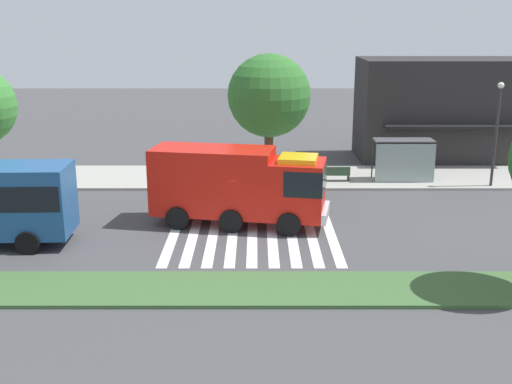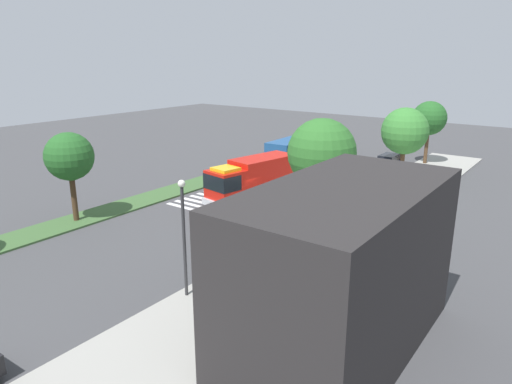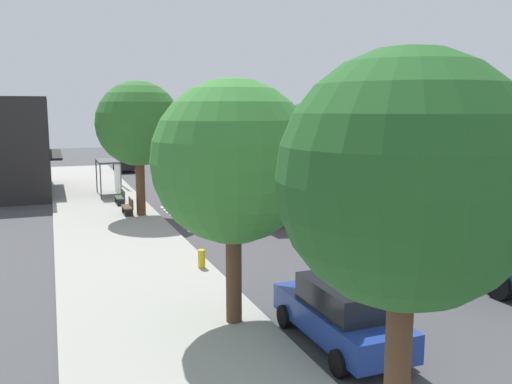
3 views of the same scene
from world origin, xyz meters
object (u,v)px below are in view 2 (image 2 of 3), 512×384
Objects in this scene: sidewalk_tree_far_west at (429,118)px; fire_hydrant at (375,184)px; median_tree_far_west at (69,157)px; fire_truck at (251,179)px; parked_car_west at (388,163)px; street_lamp at (184,229)px; bench_west_of_shelter at (324,222)px; sidewalk_tree_center at (322,153)px; bus_stop_shelter at (261,238)px; transit_bus at (302,150)px; sidewalk_tree_west at (405,131)px; bench_near_shelter at (297,237)px.

sidewalk_tree_far_west is 13.88m from fire_hydrant.
fire_truck is at bearing 145.62° from median_tree_far_west.
street_lamp reaches higher than parked_car_west.
parked_car_west reaches higher than fire_hydrant.
median_tree_far_west is at bearing -34.09° from fire_hydrant.
sidewalk_tree_center is at bearing -125.86° from bench_west_of_shelter.
bus_stop_shelter is at bearing 1.20° from sidewalk_tree_far_west.
bench_west_of_shelter is (19.39, 2.85, -0.30)m from parked_car_west.
sidewalk_tree_far_west reaches higher than fire_hydrant.
sidewalk_tree_west is at bearing -76.50° from transit_bus.
bench_west_of_shelter is 4.77m from sidewalk_tree_center.
sidewalk_tree_west is 30.29m from median_tree_far_west.
fire_truck is 2.47× the size of bus_stop_shelter.
sidewalk_tree_far_west is 9.80× the size of fire_hydrant.
parked_car_west is 6.65× the size of fire_hydrant.
street_lamp is 14.76m from median_tree_far_west.
median_tree_far_west reaches higher than transit_bus.
fire_hydrant is at bearing 12.12° from parked_car_west.
median_tree_far_west reaches higher than bus_stop_shelter.
sidewalk_tree_far_west is at bearing 173.05° from fire_truck.
sidewalk_tree_west is at bearing -177.83° from bench_west_of_shelter.
bench_near_shelter is (18.09, 10.54, -1.50)m from transit_bus.
fire_hydrant is (-24.29, -0.10, -3.19)m from street_lamp.
transit_bus is at bearing -157.35° from fire_truck.
bus_stop_shelter is 0.46× the size of sidewalk_tree_center.
parked_car_west is at bearing -173.36° from sidewalk_tree_center.
bench_near_shelter is (-4.00, -0.03, -1.30)m from bus_stop_shelter.
parked_car_west is 0.68× the size of sidewalk_tree_west.
fire_hydrant is at bearing -2.19° from sidewalk_tree_far_west.
fire_truck reaches higher than parked_car_west.
bus_stop_shelter is (9.50, 7.80, -0.16)m from fire_truck.
street_lamp is 37.39m from sidewalk_tree_far_west.
bench_west_of_shelter is 0.21× the size of sidewalk_tree_center.
bus_stop_shelter is at bearing 0.23° from bench_west_of_shelter.
transit_bus is 24.41m from median_tree_far_west.
street_lamp is at bearing 0.24° from fire_hydrant.
street_lamp is at bearing -4.81° from bench_west_of_shelter.
median_tree_far_west is at bearing 166.66° from transit_bus.
sidewalk_tree_far_west is at bearing 156.62° from median_tree_far_west.
sidewalk_tree_west is at bearing 174.70° from fire_hydrant.
bus_stop_shelter is 19.48m from fire_hydrant.
parked_car_west is at bearing 174.56° from fire_truck.
bench_west_of_shelter is 17.69m from sidewalk_tree_west.
sidewalk_tree_far_west reaches higher than fire_truck.
transit_bus is at bearing -154.43° from bus_stop_shelter.
parked_car_west is at bearing -176.77° from street_lamp.
bench_near_shelter is at bearing 0.00° from bench_west_of_shelter.
transit_bus reaches higher than bench_near_shelter.
fire_hydrant is at bearing -179.76° from street_lamp.
street_lamp is (4.89, -1.08, 1.80)m from bus_stop_shelter.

